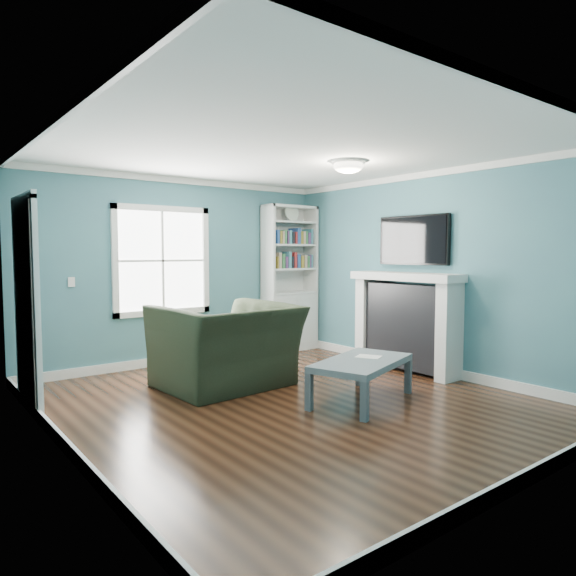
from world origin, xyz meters
TOP-DOWN VIEW (x-y plane):
  - floor at (0.00, 0.00)m, footprint 5.00×5.00m
  - room_walls at (0.00, 0.00)m, footprint 5.00×5.00m
  - trim at (0.00, 0.00)m, footprint 4.50×5.00m
  - window at (-0.30, 2.49)m, footprint 1.40×0.06m
  - bookshelf at (1.77, 2.30)m, footprint 0.90×0.35m
  - fireplace at (2.08, 0.20)m, footprint 0.44×1.58m
  - tv at (2.20, 0.20)m, footprint 0.06×1.10m
  - door at (-2.22, 1.40)m, footprint 0.12×0.98m
  - ceiling_fixture at (0.90, 0.10)m, footprint 0.38×0.38m
  - light_switch at (-1.50, 2.48)m, footprint 0.08×0.01m
  - recliner at (-0.21, 0.95)m, footprint 1.53×1.05m
  - coffee_table at (0.61, -0.42)m, footprint 1.37×1.02m
  - paper_sheet at (0.77, -0.36)m, footprint 0.29×0.31m

SIDE VIEW (x-z plane):
  - floor at x=0.00m, z-range 0.00..0.00m
  - coffee_table at x=0.61m, z-range 0.16..0.61m
  - paper_sheet at x=0.77m, z-range 0.44..0.45m
  - fireplace at x=2.08m, z-range -0.01..1.29m
  - recliner at x=-0.21m, z-range 0.00..1.29m
  - bookshelf at x=1.77m, z-range -0.23..2.08m
  - door at x=-2.22m, z-range -0.01..2.16m
  - light_switch at x=-1.50m, z-range 1.14..1.26m
  - trim at x=0.00m, z-range -0.06..2.54m
  - window at x=-0.30m, z-range 0.70..2.20m
  - room_walls at x=0.00m, z-range -0.92..4.08m
  - tv at x=2.20m, z-range 1.40..2.05m
  - ceiling_fixture at x=0.90m, z-range 2.47..2.63m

